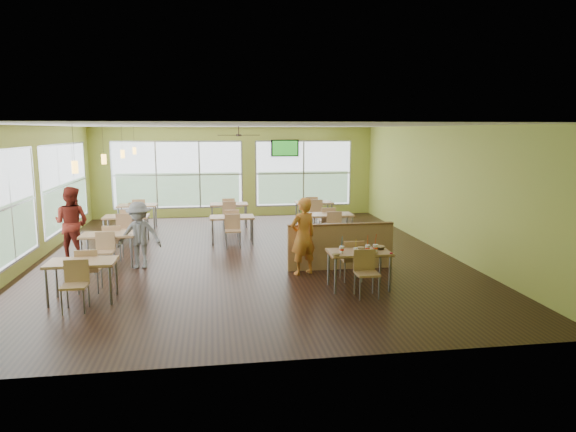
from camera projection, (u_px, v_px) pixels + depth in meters
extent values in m
plane|color=black|center=(247.00, 255.00, 12.81)|extent=(12.00, 12.00, 0.00)
plane|color=white|center=(245.00, 125.00, 12.28)|extent=(12.00, 12.00, 0.00)
cube|color=#A8B84A|center=(235.00, 172.00, 18.39)|extent=(10.00, 0.04, 3.20)
cube|color=#A8B84A|center=(277.00, 246.00, 6.69)|extent=(10.00, 0.04, 3.20)
cube|color=#A8B84A|center=(29.00, 196.00, 11.82)|extent=(0.04, 12.00, 3.20)
cube|color=#A8B84A|center=(439.00, 188.00, 13.27)|extent=(0.04, 12.00, 3.20)
cube|color=white|center=(66.00, 185.00, 14.76)|extent=(0.02, 4.50, 2.35)
cube|color=white|center=(178.00, 175.00, 18.10)|extent=(4.50, 0.02, 2.35)
cube|color=white|center=(304.00, 173.00, 18.75)|extent=(3.50, 0.02, 2.35)
cube|color=#B7BABC|center=(42.00, 244.00, 12.52)|extent=(0.04, 9.40, 0.05)
cube|color=#B7BABC|center=(242.00, 206.00, 18.61)|extent=(8.00, 0.04, 0.05)
cube|color=tan|center=(359.00, 252.00, 10.05)|extent=(1.20, 0.70, 0.04)
cube|color=brown|center=(359.00, 253.00, 10.05)|extent=(1.22, 0.71, 0.01)
cylinder|color=slate|center=(335.00, 276.00, 9.75)|extent=(0.05, 0.05, 0.71)
cylinder|color=slate|center=(390.00, 274.00, 9.91)|extent=(0.05, 0.05, 0.71)
cylinder|color=slate|center=(329.00, 268.00, 10.32)|extent=(0.05, 0.05, 0.71)
cylinder|color=slate|center=(380.00, 266.00, 10.47)|extent=(0.05, 0.05, 0.71)
cube|color=tan|center=(351.00, 259.00, 10.63)|extent=(0.42, 0.42, 0.04)
cube|color=tan|center=(349.00, 247.00, 10.78)|extent=(0.42, 0.04, 0.40)
cube|color=tan|center=(367.00, 274.00, 9.56)|extent=(0.42, 0.42, 0.04)
cube|color=tan|center=(370.00, 265.00, 9.34)|extent=(0.42, 0.04, 0.40)
cube|color=tan|center=(341.00, 247.00, 11.50)|extent=(2.40, 0.12, 1.00)
cube|color=brown|center=(341.00, 224.00, 11.42)|extent=(2.40, 0.14, 0.04)
cube|color=tan|center=(81.00, 262.00, 9.30)|extent=(1.20, 0.70, 0.04)
cube|color=brown|center=(82.00, 263.00, 9.30)|extent=(1.22, 0.71, 0.01)
cylinder|color=slate|center=(47.00, 288.00, 9.00)|extent=(0.05, 0.05, 0.71)
cylinder|color=slate|center=(111.00, 285.00, 9.15)|extent=(0.05, 0.05, 0.71)
cylinder|color=slate|center=(56.00, 279.00, 9.56)|extent=(0.05, 0.05, 0.71)
cylinder|color=slate|center=(116.00, 276.00, 9.72)|extent=(0.05, 0.05, 0.71)
cube|color=tan|center=(89.00, 269.00, 9.88)|extent=(0.42, 0.42, 0.04)
cube|color=tan|center=(91.00, 256.00, 10.03)|extent=(0.42, 0.04, 0.40)
cube|color=tan|center=(75.00, 286.00, 8.81)|extent=(0.42, 0.42, 0.04)
cube|color=tan|center=(71.00, 277.00, 8.58)|extent=(0.42, 0.04, 0.40)
cube|color=tan|center=(108.00, 235.00, 11.73)|extent=(1.20, 0.70, 0.04)
cube|color=brown|center=(108.00, 236.00, 11.74)|extent=(1.22, 0.71, 0.01)
cylinder|color=slate|center=(82.00, 254.00, 11.43)|extent=(0.05, 0.05, 0.71)
cylinder|color=slate|center=(132.00, 253.00, 11.59)|extent=(0.05, 0.05, 0.71)
cylinder|color=slate|center=(88.00, 248.00, 12.00)|extent=(0.05, 0.05, 0.71)
cylinder|color=slate|center=(135.00, 247.00, 12.16)|extent=(0.05, 0.05, 0.71)
cube|color=tan|center=(113.00, 241.00, 12.32)|extent=(0.42, 0.42, 0.04)
cube|color=tan|center=(114.00, 231.00, 12.47)|extent=(0.42, 0.04, 0.40)
cube|color=tan|center=(104.00, 252.00, 11.24)|extent=(0.42, 0.42, 0.04)
cube|color=tan|center=(102.00, 244.00, 11.02)|extent=(0.42, 0.04, 0.40)
cube|color=tan|center=(126.00, 217.00, 14.17)|extent=(1.20, 0.70, 0.04)
cube|color=brown|center=(126.00, 217.00, 14.18)|extent=(1.22, 0.71, 0.01)
cylinder|color=slate|center=(104.00, 232.00, 13.87)|extent=(0.05, 0.05, 0.71)
cylinder|color=slate|center=(145.00, 231.00, 14.03)|extent=(0.05, 0.05, 0.71)
cylinder|color=slate|center=(109.00, 228.00, 14.44)|extent=(0.05, 0.05, 0.71)
cylinder|color=slate|center=(148.00, 227.00, 14.60)|extent=(0.05, 0.05, 0.71)
cube|color=tan|center=(130.00, 223.00, 14.76)|extent=(0.42, 0.42, 0.04)
cube|color=tan|center=(130.00, 214.00, 14.90)|extent=(0.42, 0.04, 0.40)
cube|color=tan|center=(123.00, 230.00, 13.68)|extent=(0.42, 0.42, 0.04)
cube|color=tan|center=(122.00, 223.00, 13.46)|extent=(0.42, 0.04, 0.40)
cube|color=tan|center=(137.00, 205.00, 16.32)|extent=(1.20, 0.70, 0.04)
cube|color=brown|center=(137.00, 206.00, 16.32)|extent=(1.22, 0.71, 0.01)
cylinder|color=slate|center=(119.00, 219.00, 16.02)|extent=(0.05, 0.05, 0.71)
cylinder|color=slate|center=(154.00, 218.00, 16.18)|extent=(0.05, 0.05, 0.71)
cylinder|color=slate|center=(122.00, 216.00, 16.59)|extent=(0.05, 0.05, 0.71)
cylinder|color=slate|center=(156.00, 215.00, 16.74)|extent=(0.05, 0.05, 0.71)
cube|color=tan|center=(140.00, 211.00, 16.90)|extent=(0.42, 0.42, 0.04)
cube|color=tan|center=(140.00, 204.00, 17.05)|extent=(0.42, 0.04, 0.40)
cube|color=tan|center=(135.00, 217.00, 15.83)|extent=(0.42, 0.42, 0.04)
cube|color=tan|center=(134.00, 211.00, 15.61)|extent=(0.42, 0.04, 0.40)
cube|color=tan|center=(232.00, 217.00, 14.11)|extent=(1.20, 0.70, 0.04)
cube|color=brown|center=(232.00, 218.00, 14.11)|extent=(1.22, 0.71, 0.01)
cylinder|color=slate|center=(213.00, 233.00, 13.81)|extent=(0.05, 0.05, 0.71)
cylinder|color=slate|center=(253.00, 232.00, 13.96)|extent=(0.05, 0.05, 0.71)
cylinder|color=slate|center=(212.00, 229.00, 14.37)|extent=(0.05, 0.05, 0.71)
cylinder|color=slate|center=(251.00, 228.00, 14.53)|extent=(0.05, 0.05, 0.71)
cube|color=tan|center=(231.00, 223.00, 14.69)|extent=(0.42, 0.42, 0.04)
cube|color=tan|center=(231.00, 215.00, 14.84)|extent=(0.42, 0.04, 0.40)
cube|color=tan|center=(233.00, 231.00, 13.62)|extent=(0.42, 0.42, 0.04)
cube|color=tan|center=(233.00, 224.00, 13.39)|extent=(0.42, 0.04, 0.40)
cube|color=tan|center=(229.00, 204.00, 16.54)|extent=(1.20, 0.70, 0.04)
cube|color=brown|center=(229.00, 205.00, 16.55)|extent=(1.22, 0.71, 0.01)
cylinder|color=slate|center=(212.00, 217.00, 16.24)|extent=(0.05, 0.05, 0.71)
cylinder|color=slate|center=(246.00, 217.00, 16.40)|extent=(0.05, 0.05, 0.71)
cylinder|color=slate|center=(212.00, 215.00, 16.81)|extent=(0.05, 0.05, 0.71)
cylinder|color=slate|center=(245.00, 214.00, 16.97)|extent=(0.05, 0.05, 0.71)
cube|color=tan|center=(228.00, 210.00, 17.13)|extent=(0.42, 0.42, 0.04)
cube|color=tan|center=(228.00, 203.00, 17.28)|extent=(0.42, 0.04, 0.40)
cube|color=tan|center=(230.00, 215.00, 16.05)|extent=(0.42, 0.42, 0.04)
cube|color=tan|center=(230.00, 209.00, 15.83)|extent=(0.42, 0.04, 0.40)
cube|color=tan|center=(331.00, 215.00, 14.51)|extent=(1.20, 0.70, 0.04)
cube|color=brown|center=(331.00, 215.00, 14.52)|extent=(1.22, 0.71, 0.01)
cylinder|color=slate|center=(314.00, 230.00, 14.21)|extent=(0.05, 0.05, 0.71)
cylinder|color=slate|center=(352.00, 229.00, 14.37)|extent=(0.05, 0.05, 0.71)
cylinder|color=slate|center=(311.00, 226.00, 14.78)|extent=(0.05, 0.05, 0.71)
cylinder|color=slate|center=(347.00, 225.00, 14.93)|extent=(0.05, 0.05, 0.71)
cube|color=tan|center=(327.00, 221.00, 15.09)|extent=(0.42, 0.42, 0.04)
cube|color=tan|center=(326.00, 213.00, 15.24)|extent=(0.42, 0.04, 0.40)
cube|color=tan|center=(336.00, 228.00, 14.02)|extent=(0.42, 0.42, 0.04)
cube|color=tan|center=(338.00, 221.00, 13.80)|extent=(0.42, 0.04, 0.40)
cube|color=tan|center=(314.00, 202.00, 16.95)|extent=(1.20, 0.70, 0.04)
cube|color=brown|center=(314.00, 203.00, 16.95)|extent=(1.22, 0.71, 0.01)
cylinder|color=slate|center=(299.00, 215.00, 16.65)|extent=(0.05, 0.05, 0.71)
cylinder|color=slate|center=(332.00, 215.00, 16.81)|extent=(0.05, 0.05, 0.71)
cylinder|color=slate|center=(296.00, 213.00, 17.22)|extent=(0.05, 0.05, 0.71)
cylinder|color=slate|center=(328.00, 212.00, 17.37)|extent=(0.05, 0.05, 0.71)
cube|color=tan|center=(311.00, 208.00, 17.53)|extent=(0.42, 0.42, 0.04)
cube|color=tan|center=(310.00, 201.00, 17.68)|extent=(0.42, 0.04, 0.40)
cube|color=tan|center=(317.00, 213.00, 16.46)|extent=(0.42, 0.42, 0.04)
cube|color=tan|center=(319.00, 207.00, 16.24)|extent=(0.42, 0.04, 0.40)
cylinder|color=#2D2119|center=(73.00, 144.00, 8.94)|extent=(0.01, 0.01, 0.70)
cylinder|color=gold|center=(75.00, 167.00, 9.01)|extent=(0.11, 0.11, 0.22)
cylinder|color=#2D2119|center=(103.00, 141.00, 11.38)|extent=(0.01, 0.01, 0.70)
cylinder|color=gold|center=(104.00, 159.00, 11.45)|extent=(0.11, 0.11, 0.22)
cylinder|color=#2D2119|center=(122.00, 139.00, 13.82)|extent=(0.01, 0.01, 0.70)
cylinder|color=gold|center=(123.00, 154.00, 13.89)|extent=(0.11, 0.11, 0.22)
cylinder|color=#2D2119|center=(134.00, 138.00, 15.97)|extent=(0.01, 0.01, 0.70)
cylinder|color=gold|center=(134.00, 151.00, 16.03)|extent=(0.11, 0.11, 0.22)
cylinder|color=#2D2119|center=(239.00, 130.00, 15.22)|extent=(0.03, 0.03, 0.24)
cylinder|color=#2D2119|center=(239.00, 135.00, 15.25)|extent=(0.16, 0.16, 0.06)
cube|color=#2D2119|center=(250.00, 135.00, 15.30)|extent=(0.55, 0.10, 0.01)
cube|color=#2D2119|center=(238.00, 135.00, 15.59)|extent=(0.10, 0.55, 0.01)
cube|color=#2D2119|center=(227.00, 135.00, 15.19)|extent=(0.55, 0.10, 0.01)
cube|color=#2D2119|center=(239.00, 135.00, 14.90)|extent=(0.10, 0.55, 0.01)
cube|color=black|center=(285.00, 148.00, 18.42)|extent=(1.00, 0.06, 0.60)
cube|color=#268524|center=(285.00, 148.00, 18.38)|extent=(0.90, 0.01, 0.52)
imported|color=#EB581A|center=(303.00, 236.00, 11.03)|extent=(0.72, 0.61, 1.68)
imported|color=maroon|center=(72.00, 223.00, 12.35)|extent=(1.02, 0.89, 1.77)
imported|color=slate|center=(139.00, 235.00, 11.55)|extent=(1.03, 0.66, 1.51)
cone|color=white|center=(342.00, 250.00, 9.89)|extent=(0.09, 0.09, 0.13)
cylinder|color=red|center=(342.00, 250.00, 9.89)|extent=(0.09, 0.09, 0.04)
cylinder|color=white|center=(342.00, 246.00, 9.88)|extent=(0.10, 0.10, 0.01)
cylinder|color=blue|center=(342.00, 241.00, 9.86)|extent=(0.01, 0.06, 0.23)
cone|color=white|center=(356.00, 251.00, 9.82)|extent=(0.08, 0.08, 0.11)
cylinder|color=red|center=(356.00, 251.00, 9.82)|extent=(0.08, 0.08, 0.03)
cylinder|color=white|center=(356.00, 248.00, 9.81)|extent=(0.09, 0.09, 0.01)
cylinder|color=yellow|center=(356.00, 243.00, 9.79)|extent=(0.02, 0.05, 0.20)
cone|color=white|center=(368.00, 249.00, 9.99)|extent=(0.10, 0.10, 0.13)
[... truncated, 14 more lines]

